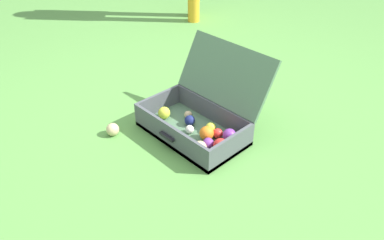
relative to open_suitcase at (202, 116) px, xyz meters
name	(u,v)px	position (x,y,z in m)	size (l,w,h in m)	color
ground_plane	(192,123)	(-0.10, 0.01, -0.11)	(16.00, 16.00, 0.00)	#569342
open_suitcase	(202,116)	(0.00, 0.00, 0.00)	(0.63, 0.56, 0.48)	#4C7051
stray_ball_on_grass	(113,129)	(-0.34, -0.40, -0.07)	(0.08, 0.08, 0.08)	#D1B784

